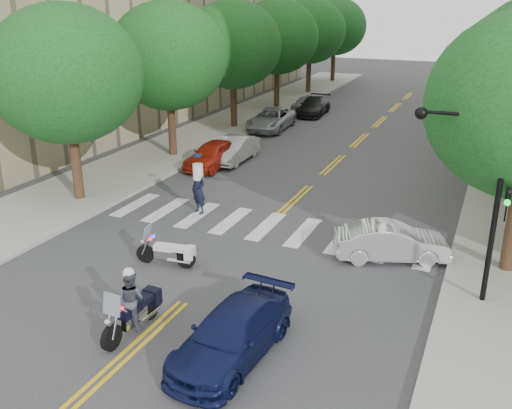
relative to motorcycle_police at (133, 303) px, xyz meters
The scene contains 19 objects.
ground 2.08m from the motorcycle_police, 76.28° to the left, with size 140.00×140.00×0.00m, color #38383A.
sidewalk_left 25.51m from the motorcycle_police, 110.79° to the left, with size 5.00×60.00×0.15m, color #9E9991.
tree_l_0 12.38m from the motorcycle_police, 136.80° to the left, with size 6.40×6.40×8.45m.
tree_l_1 18.51m from the motorcycle_police, 117.79° to the left, with size 6.40×6.40×8.45m.
tree_l_2 25.69m from the motorcycle_police, 109.30° to the left, with size 6.40×6.40×8.45m.
tree_l_3 33.25m from the motorcycle_police, 104.69° to the left, with size 6.40×6.40×8.45m.
tree_l_4 40.98m from the motorcycle_police, 101.84° to the left, with size 6.40×6.40×8.45m.
tree_l_5 48.79m from the motorcycle_police, 99.90° to the left, with size 6.40×6.40×8.45m.
traffic_signal_pole 10.17m from the motorcycle_police, 33.16° to the left, with size 2.82×0.42×6.00m.
motorcycle_police is the anchor object (origin of this frame).
motorcycle_parked 4.06m from the motorcycle_police, 107.14° to the left, with size 2.14×0.67×1.38m.
officer_standing 9.02m from the motorcycle_police, 107.45° to the left, with size 0.75×0.49×2.06m, color black.
convertible 9.21m from the motorcycle_police, 52.97° to the left, with size 1.36×3.91×1.29m, color silver.
sedan_blue 2.96m from the motorcycle_police, ahead, with size 1.79×4.41×1.28m, color #0F1540.
parked_car_a 15.75m from the motorcycle_police, 109.59° to the left, with size 1.67×4.16×1.42m, color #A82212.
parked_car_b 17.02m from the motorcycle_police, 106.21° to the left, with size 1.42×4.07×1.34m, color #BDBDBD.
parked_car_c 25.12m from the motorcycle_police, 103.47° to the left, with size 2.32×5.04×1.40m, color #9D9EA4.
parked_car_d 30.71m from the motorcycle_police, 98.90° to the left, with size 1.86×4.57×1.33m, color black.
parked_car_e 32.33m from the motorcycle_police, 100.43° to the left, with size 1.40×3.48×1.18m, color #96969B.
Camera 1 is at (7.95, -12.86, 8.68)m, focal length 40.00 mm.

